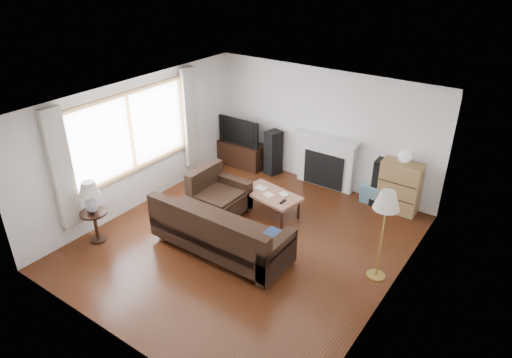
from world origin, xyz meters
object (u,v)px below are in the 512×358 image
Objects in this scene: sectional_sofa at (221,230)px; coffee_table at (271,203)px; side_table at (96,226)px; bookshelf at (400,187)px; floor_lamp at (382,236)px; tv_stand at (242,154)px.

sectional_sofa reaches higher than coffee_table.
coffee_table is at bearing 51.28° from side_table.
bookshelf is 2.18m from floor_lamp.
coffee_table is (-1.94, -1.51, -0.29)m from bookshelf.
side_table is (-1.99, -2.48, 0.06)m from coffee_table.
sectional_sofa is 4.55× the size of side_table.
floor_lamp is (0.44, -2.13, 0.24)m from bookshelf.
bookshelf is (3.69, 0.06, 0.24)m from tv_stand.
sectional_sofa is 2.29× the size of coffee_table.
floor_lamp is at bearing -26.54° from tv_stand.
sectional_sofa is (-1.96, -2.99, -0.09)m from bookshelf.
coffee_table is (0.02, 1.48, -0.20)m from sectional_sofa.
sectional_sofa is 1.72× the size of floor_lamp.
sectional_sofa is (1.73, -2.93, 0.14)m from tv_stand.
tv_stand is 0.74× the size of floor_lamp.
floor_lamp reaches higher than sectional_sofa.
floor_lamp is at bearing -4.61° from coffee_table.
bookshelf is at bearing 101.71° from floor_lamp.
bookshelf is 3.58m from sectional_sofa.
side_table is at bearing -93.45° from tv_stand.
sectional_sofa is 2.21m from side_table.
sectional_sofa reaches higher than tv_stand.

